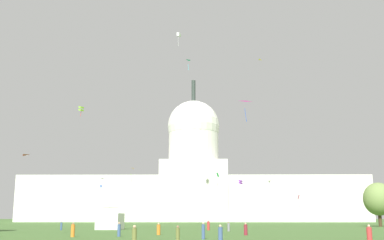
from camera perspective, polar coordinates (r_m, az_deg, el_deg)
The scene contains 27 objects.
capitol_building at distance 210.77m, azimuth 0.19°, elevation -7.76°, with size 148.59×25.44×63.42m.
event_tent at distance 89.02m, azimuth -9.75°, elevation -10.91°, with size 4.89×5.11×5.89m.
tree_east_near at distance 120.43m, azimuth 21.42°, elevation -8.80°, with size 7.08×7.34×10.12m.
person_grey_front_center at distance 77.97m, azimuth 4.41°, elevation -12.65°, with size 0.57×0.57×1.50m.
person_denim_back_left at distance 42.66m, azimuth 3.42°, elevation -13.58°, with size 0.43×0.43×1.64m.
person_denim_near_tent at distance 51.21m, azimuth 1.36°, elevation -13.17°, with size 0.49×0.49×1.75m.
person_denim_lawn_far_right at distance 58.37m, azimuth -8.73°, elevation -12.88°, with size 0.55×0.55×1.66m.
person_olive_mid_left at distance 34.78m, azimuth -6.93°, elevation -13.89°, with size 0.46×0.46×1.74m.
person_maroon_front_left at distance 62.08m, azimuth 6.44°, elevation -12.91°, with size 0.65×0.65×1.55m.
person_orange_front_right at distance 62.94m, azimuth -4.02°, elevation -12.94°, with size 0.64×0.64×1.53m.
person_orange_edge_west at distance 58.06m, azimuth -14.07°, elevation -12.70°, with size 0.62×0.62×1.64m.
person_denim_aisle_center at distance 87.22m, azimuth -15.37°, elevation -12.12°, with size 0.43×0.43×1.56m.
person_red_near_tree_west at distance 83.99m, azimuth 1.97°, elevation -12.51°, with size 0.50×0.50×1.73m.
person_red_back_right at distance 46.47m, azimuth 20.46°, elevation -12.75°, with size 0.65×0.65×1.62m.
person_olive_near_tree_east at distance 45.05m, azimuth -1.71°, elevation -13.55°, with size 0.47×0.47×1.52m.
kite_violet_low at distance 172.06m, azimuth 5.83°, elevation -7.39°, with size 1.57×1.57×1.59m.
kite_cyan_high at distance 110.06m, azimuth -0.20°, elevation 6.98°, with size 1.25×1.43×2.20m.
kite_white_high at distance 156.22m, azimuth -1.59°, elevation 10.17°, with size 1.52×1.48×4.71m.
kite_lime_mid at distance 103.29m, azimuth -13.13°, elevation 1.32°, with size 1.18×1.17×2.26m.
kite_pink_low at distance 164.41m, azimuth 12.64°, elevation -9.17°, with size 0.87×0.77×4.72m.
kite_blue_low at distance 149.83m, azimuth -10.85°, elevation -7.81°, with size 0.63×0.66×2.81m.
kite_orange_low at distance 106.29m, azimuth -7.39°, elevation -5.92°, with size 0.92×1.80×2.99m.
kite_black_low at distance 139.60m, azimuth -10.49°, elevation -7.07°, with size 1.45×1.73×0.23m.
kite_red_low at distance 65.02m, azimuth -18.84°, elevation -4.31°, with size 1.43×1.86×0.23m.
kite_magenta_mid at distance 77.06m, azimuth 6.28°, elevation 1.96°, with size 1.89×1.06×3.38m.
kite_green_low at distance 119.33m, azimuth 3.10°, elevation -6.76°, with size 0.71×0.69×3.57m.
kite_yellow_high at distance 163.25m, azimuth 7.97°, elevation 7.02°, with size 1.32×1.49×0.14m.
Camera 1 is at (1.25, -31.75, 2.35)m, focal length 44.57 mm.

